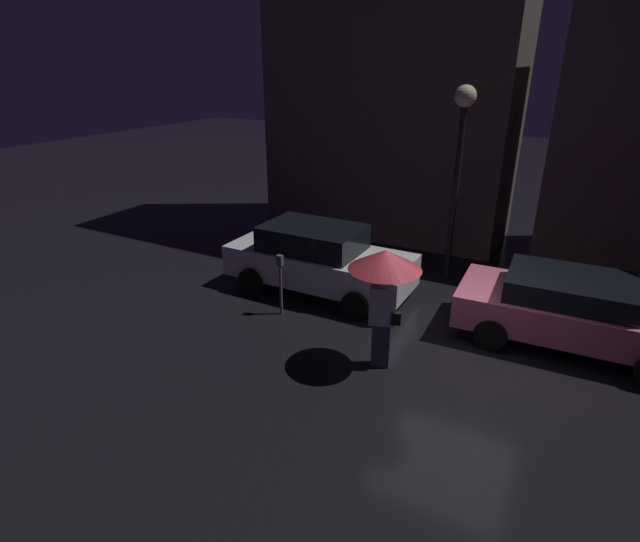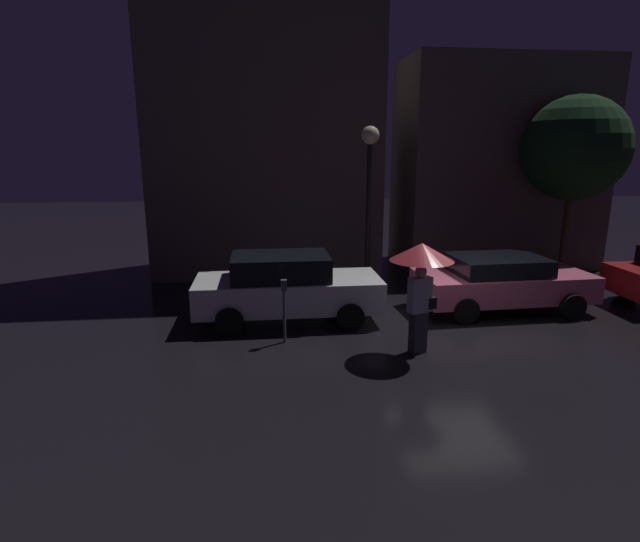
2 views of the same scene
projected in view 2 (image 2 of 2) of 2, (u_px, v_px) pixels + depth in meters
ground_plane at (457, 334)px, 10.66m from camera, size 60.00×60.00×0.00m
building_facade_left at (264, 96)px, 15.22m from camera, size 6.94×3.00×10.85m
building_facade_right at (496, 166)px, 16.56m from camera, size 6.40×3.00×6.65m
parked_car_white at (286, 287)px, 11.36m from camera, size 4.19×1.90×1.54m
parked_car_pink at (501, 281)px, 12.14m from camera, size 4.20×2.01×1.33m
pedestrian_with_umbrella at (421, 264)px, 9.29m from camera, size 1.20×1.20×2.15m
parking_meter at (284, 304)px, 10.00m from camera, size 0.12×0.10×1.32m
street_lamp_near at (369, 171)px, 13.29m from camera, size 0.48×0.48×4.44m
street_tree at (575, 149)px, 14.28m from camera, size 2.98×2.98×5.36m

